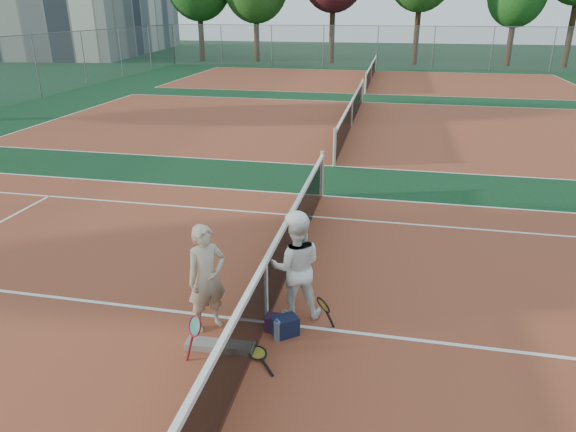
{
  "coord_description": "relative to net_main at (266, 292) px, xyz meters",
  "views": [
    {
      "loc": [
        1.57,
        -6.06,
        4.2
      ],
      "look_at": [
        0.0,
        1.52,
        1.05
      ],
      "focal_mm": 32.0,
      "sensor_mm": 36.0,
      "label": 1
    }
  ],
  "objects": [
    {
      "name": "court_far_b",
      "position": [
        0.0,
        27.0,
        -0.51
      ],
      "size": [
        23.77,
        10.97,
        0.01
      ],
      "primitive_type": "cube",
      "color": "brown",
      "rests_on": "ground"
    },
    {
      "name": "player_b",
      "position": [
        0.37,
        0.31,
        0.27
      ],
      "size": [
        0.87,
        0.74,
        1.56
      ],
      "primitive_type": "imported",
      "rotation": [
        0.0,
        0.0,
        3.35
      ],
      "color": "white",
      "rests_on": "ground"
    },
    {
      "name": "player_a",
      "position": [
        -0.77,
        -0.25,
        0.27
      ],
      "size": [
        0.66,
        0.66,
        1.55
      ],
      "primitive_type": "imported",
      "rotation": [
        0.0,
        0.0,
        0.79
      ],
      "color": "#C2B196",
      "rests_on": "ground"
    },
    {
      "name": "court_main",
      "position": [
        0.0,
        0.0,
        -0.51
      ],
      "size": [
        23.77,
        10.97,
        0.01
      ],
      "primitive_type": "cube",
      "color": "brown",
      "rests_on": "ground"
    },
    {
      "name": "fence_back",
      "position": [
        0.0,
        34.0,
        0.99
      ],
      "size": [
        32.0,
        0.06,
        3.0
      ],
      "primitive_type": null,
      "color": "slate",
      "rests_on": "ground"
    },
    {
      "name": "racket_spare",
      "position": [
        0.06,
        -0.76,
        -0.48
      ],
      "size": [
        0.59,
        0.64,
        0.06
      ],
      "primitive_type": null,
      "rotation": [
        0.0,
        0.0,
        2.24
      ],
      "color": "black",
      "rests_on": "ground"
    },
    {
      "name": "racket_red",
      "position": [
        -0.71,
        -0.9,
        -0.22
      ],
      "size": [
        0.35,
        0.34,
        0.57
      ],
      "primitive_type": null,
      "rotation": [
        0.0,
        0.0,
        0.98
      ],
      "color": "maroon",
      "rests_on": "ground"
    },
    {
      "name": "racket_black_held",
      "position": [
        0.82,
        -0.06,
        -0.23
      ],
      "size": [
        0.39,
        0.39,
        0.56
      ],
      "primitive_type": null,
      "rotation": [
        0.0,
        0.0,
        3.95
      ],
      "color": "black",
      "rests_on": "ground"
    },
    {
      "name": "net_far_b",
      "position": [
        0.0,
        27.0,
        0.0
      ],
      "size": [
        0.1,
        10.98,
        1.02
      ],
      "primitive_type": null,
      "color": "black",
      "rests_on": "ground"
    },
    {
      "name": "sports_bag_purple",
      "position": [
        0.17,
        -0.16,
        -0.4
      ],
      "size": [
        0.28,
        0.2,
        0.23
      ],
      "primitive_type": "cube",
      "rotation": [
        0.0,
        0.0,
        -0.01
      ],
      "color": "black",
      "rests_on": "ground"
    },
    {
      "name": "ground",
      "position": [
        0.0,
        0.0,
        -0.51
      ],
      "size": [
        130.0,
        130.0,
        0.0
      ],
      "primitive_type": "plane",
      "color": "black",
      "rests_on": "ground"
    },
    {
      "name": "water_bottle",
      "position": [
        0.24,
        -0.39,
        -0.36
      ],
      "size": [
        0.09,
        0.09,
        0.3
      ],
      "primitive_type": "cylinder",
      "color": "silver",
      "rests_on": "ground"
    },
    {
      "name": "court_far_a",
      "position": [
        0.0,
        13.5,
        -0.51
      ],
      "size": [
        23.77,
        10.97,
        0.01
      ],
      "primitive_type": "cube",
      "color": "brown",
      "rests_on": "ground"
    },
    {
      "name": "net_main",
      "position": [
        0.0,
        0.0,
        0.0
      ],
      "size": [
        0.1,
        10.98,
        1.02
      ],
      "primitive_type": null,
      "color": "black",
      "rests_on": "ground"
    },
    {
      "name": "sports_bag_navy",
      "position": [
        0.32,
        -0.23,
        -0.37
      ],
      "size": [
        0.41,
        0.4,
        0.27
      ],
      "primitive_type": "cube",
      "rotation": [
        0.0,
        0.0,
        0.66
      ],
      "color": "black",
      "rests_on": "ground"
    },
    {
      "name": "net_cover_canvas",
      "position": [
        -0.45,
        -0.72,
        -0.46
      ],
      "size": [
        0.93,
        0.26,
        0.1
      ],
      "primitive_type": "cube",
      "rotation": [
        0.0,
        0.0,
        0.05
      ],
      "color": "slate",
      "rests_on": "ground"
    },
    {
      "name": "net_far_a",
      "position": [
        0.0,
        13.5,
        0.0
      ],
      "size": [
        0.1,
        10.98,
        1.02
      ],
      "primitive_type": null,
      "color": "black",
      "rests_on": "ground"
    }
  ]
}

